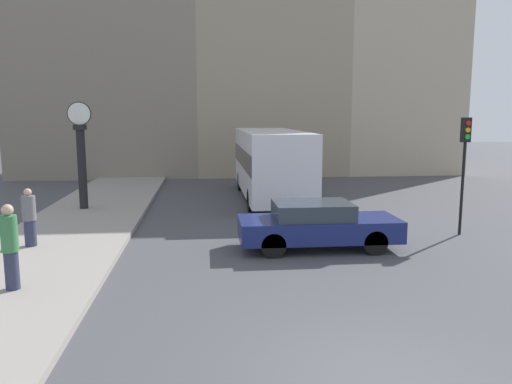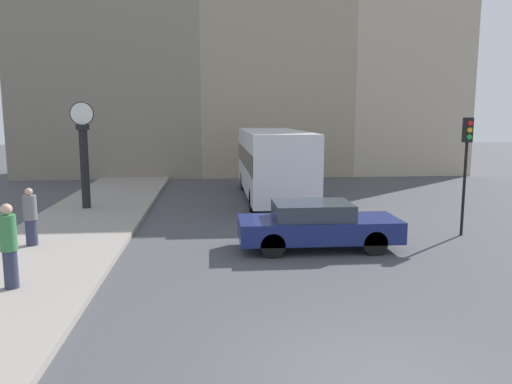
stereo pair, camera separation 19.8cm
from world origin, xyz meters
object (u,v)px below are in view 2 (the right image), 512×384
at_px(bus_distant, 273,161).
at_px(traffic_light_far, 466,152).
at_px(sedan_car, 317,225).
at_px(pedestrian_green_hoodie, 9,246).
at_px(street_clock, 84,157).
at_px(pedestrian_grey_jacket, 30,217).

xyz_separation_m(bus_distant, traffic_light_far, (5.13, -7.33, 0.90)).
distance_m(sedan_car, pedestrian_green_hoodie, 7.82).
xyz_separation_m(street_clock, pedestrian_grey_jacket, (-0.13, -5.68, -1.21)).
relative_size(traffic_light_far, street_clock, 0.90).
relative_size(street_clock, pedestrian_green_hoodie, 2.27).
height_order(sedan_car, street_clock, street_clock).
bearing_deg(street_clock, pedestrian_green_hoodie, -85.76).
height_order(bus_distant, pedestrian_grey_jacket, bus_distant).
relative_size(bus_distant, pedestrian_grey_jacket, 5.72).
xyz_separation_m(bus_distant, pedestrian_grey_jacket, (-7.78, -7.98, -0.79)).
bearing_deg(sedan_car, pedestrian_grey_jacket, 176.15).
relative_size(sedan_car, pedestrian_green_hoodie, 2.49).
bearing_deg(pedestrian_green_hoodie, pedestrian_grey_jacket, 102.79).
height_order(sedan_car, pedestrian_green_hoodie, pedestrian_green_hoodie).
bearing_deg(pedestrian_grey_jacket, traffic_light_far, 2.90).
distance_m(traffic_light_far, pedestrian_green_hoodie, 12.91).
height_order(sedan_car, bus_distant, bus_distant).
bearing_deg(pedestrian_grey_jacket, street_clock, 88.71).
distance_m(sedan_car, street_clock, 10.14).
xyz_separation_m(sedan_car, pedestrian_grey_jacket, (-8.00, 0.54, 0.26)).
bearing_deg(traffic_light_far, pedestrian_green_hoodie, -160.65).
relative_size(street_clock, pedestrian_grey_jacket, 2.54).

